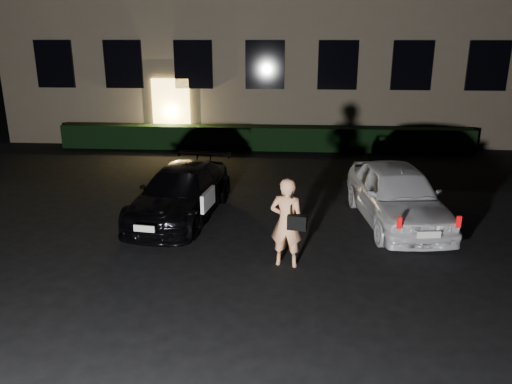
{
  "coord_description": "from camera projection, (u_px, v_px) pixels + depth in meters",
  "views": [
    {
      "loc": [
        0.99,
        -7.5,
        4.06
      ],
      "look_at": [
        0.31,
        2.0,
        1.04
      ],
      "focal_mm": 35.0,
      "sensor_mm": 36.0,
      "label": 1
    }
  ],
  "objects": [
    {
      "name": "hatch",
      "position": [
        397.0,
        194.0,
        11.03
      ],
      "size": [
        2.03,
        4.1,
        1.34
      ],
      "rotation": [
        0.0,
        0.0,
        0.12
      ],
      "color": "white",
      "rests_on": "ground"
    },
    {
      "name": "hedge",
      "position": [
        264.0,
        138.0,
        18.28
      ],
      "size": [
        15.0,
        0.7,
        0.85
      ],
      "primitive_type": "cube",
      "color": "black",
      "rests_on": "ground"
    },
    {
      "name": "man",
      "position": [
        287.0,
        222.0,
        8.94
      ],
      "size": [
        0.7,
        0.5,
        1.67
      ],
      "rotation": [
        0.0,
        0.0,
        2.97
      ],
      "color": "#FFAC74",
      "rests_on": "ground"
    },
    {
      "name": "ground",
      "position": [
        229.0,
        286.0,
        8.42
      ],
      "size": [
        80.0,
        80.0,
        0.0
      ],
      "primitive_type": "plane",
      "color": "black",
      "rests_on": "ground"
    },
    {
      "name": "sedan",
      "position": [
        181.0,
        193.0,
        11.45
      ],
      "size": [
        2.13,
        4.18,
        1.16
      ],
      "rotation": [
        0.0,
        0.0,
        -0.13
      ],
      "color": "black",
      "rests_on": "ground"
    }
  ]
}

